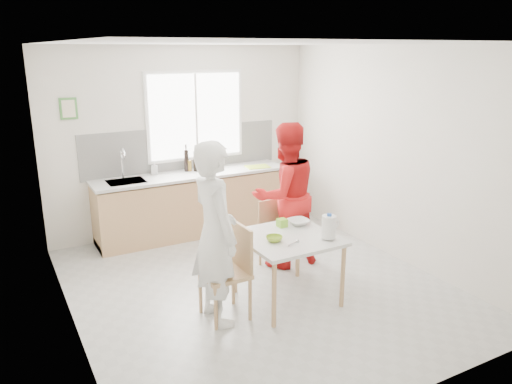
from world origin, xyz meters
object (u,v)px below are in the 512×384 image
milk_jug (329,226)px  person_red (285,196)px  wine_bottle_a (186,160)px  chair_left (231,267)px  bowl_green (274,239)px  person_white (215,234)px  wine_bottle_b (196,161)px  dining_table (288,243)px  bowl_white (298,222)px  chair_far (276,231)px

milk_jug → person_red: bearing=82.1°
wine_bottle_a → chair_left: bearing=-101.6°
chair_left → bowl_green: chair_left is taller
person_white → wine_bottle_b: person_white is taller
person_red → bowl_green: size_ratio=10.48×
dining_table → chair_left: (-0.68, -0.00, -0.13)m
wine_bottle_a → dining_table: bearing=-86.5°
bowl_white → wine_bottle_b: bearing=98.4°
chair_left → person_white: person_white is taller
chair_far → bowl_green: (-0.54, -0.87, 0.30)m
milk_jug → wine_bottle_a: size_ratio=0.82×
bowl_green → wine_bottle_a: bearing=89.0°
dining_table → wine_bottle_a: size_ratio=3.01×
chair_left → dining_table: bearing=90.0°
bowl_white → chair_left: bearing=-165.2°
dining_table → person_red: bearing=60.2°
person_red → wine_bottle_a: (-0.63, 1.71, 0.18)m
bowl_white → wine_bottle_a: size_ratio=0.75×
person_red → bowl_green: (-0.67, -0.87, -0.14)m
chair_left → wine_bottle_a: wine_bottle_a is taller
person_red → milk_jug: 1.11m
bowl_white → dining_table: bearing=-139.8°
chair_left → wine_bottle_a: (0.52, 2.54, 0.55)m
chair_left → wine_bottle_a: 2.65m
wine_bottle_b → person_white: bearing=-108.1°
chair_left → wine_bottle_b: size_ratio=3.19×
chair_left → person_red: 1.46m
chair_left → bowl_green: size_ratio=5.55×
chair_far → milk_jug: 1.17m
dining_table → chair_left: chair_left is taller
chair_far → bowl_white: (-0.05, -0.56, 0.30)m
chair_left → bowl_green: bearing=84.0°
bowl_green → bowl_white: bearing=31.4°
chair_left → person_white: 0.43m
chair_far → chair_left: bearing=-141.6°
chair_far → bowl_green: size_ratio=4.89×
milk_jug → wine_bottle_b: wine_bottle_b is taller
person_red → bowl_white: (-0.17, -0.57, -0.14)m
bowl_white → person_white: bearing=-167.3°
person_red → milk_jug: size_ratio=6.90×
dining_table → person_red: (0.47, 0.82, 0.24)m
wine_bottle_b → milk_jug: bearing=-82.7°
chair_left → chair_far: size_ratio=1.13×
bowl_white → wine_bottle_b: 2.27m
chair_left → wine_bottle_b: (0.65, 2.49, 0.54)m
chair_left → bowl_green: (0.48, -0.05, 0.24)m
milk_jug → bowl_white: bearing=92.6°
person_white → person_red: (1.31, 0.83, -0.01)m
dining_table → person_red: 0.98m
person_white → wine_bottle_a: person_white is taller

